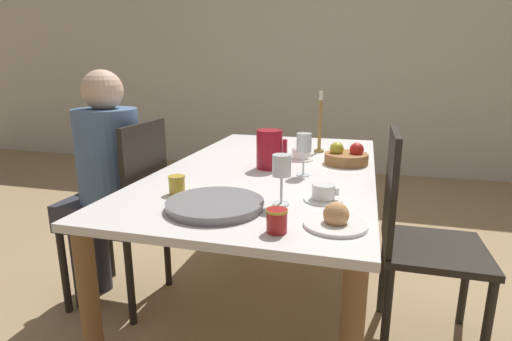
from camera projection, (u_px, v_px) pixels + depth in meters
ground_plane at (269, 295)px, 2.18m from camera, size 20.00×20.00×0.00m
wall_back at (328, 59)px, 4.54m from camera, size 10.00×0.06×2.60m
dining_table at (270, 183)px, 2.02m from camera, size 1.01×1.83×0.72m
chair_person_side at (127, 210)px, 2.01m from camera, size 0.42×0.42×0.95m
chair_opposite at (417, 235)px, 1.71m from camera, size 0.42×0.42×0.95m
person_seated at (104, 171)px, 1.96m from camera, size 0.39×0.41×1.20m
red_pitcher at (270, 149)px, 1.95m from camera, size 0.15×0.13×0.19m
wine_glass_water at (304, 144)px, 1.80m from camera, size 0.07×0.07×0.20m
wine_glass_juice at (282, 169)px, 1.42m from camera, size 0.07×0.07×0.19m
teacup_near_person at (323, 194)px, 1.49m from camera, size 0.15×0.15×0.06m
teacup_across at (300, 155)px, 2.15m from camera, size 0.15×0.15×0.06m
serving_tray at (215, 205)px, 1.40m from camera, size 0.35×0.35×0.03m
bread_plate at (336, 219)px, 1.25m from camera, size 0.20×0.20×0.08m
jam_jar_amber at (177, 184)px, 1.56m from camera, size 0.07×0.07×0.07m
jam_jar_red at (277, 220)px, 1.20m from camera, size 0.07×0.07×0.07m
fruit_bowl at (346, 157)px, 2.05m from camera, size 0.22×0.22×0.11m
candlestick_tall at (320, 128)px, 2.32m from camera, size 0.06×0.06×0.35m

